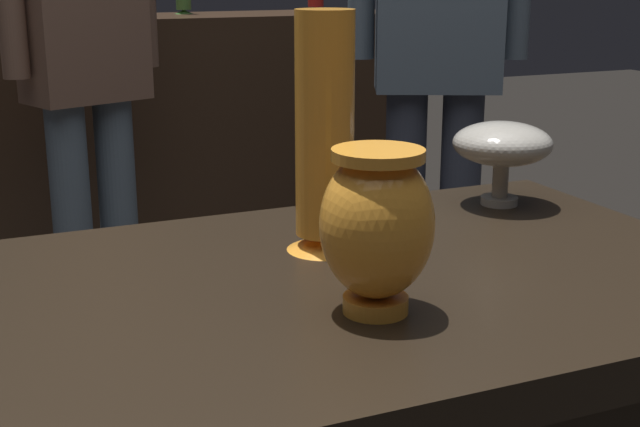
# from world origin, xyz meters

# --- Properties ---
(back_display_shelf) EXTENTS (2.60, 0.40, 0.99)m
(back_display_shelf) POSITION_xyz_m (0.00, 2.20, 0.49)
(back_display_shelf) COLOR #382619
(back_display_shelf) RESTS_ON ground_plane
(vase_centerpiece) EXTENTS (0.12, 0.12, 0.18)m
(vase_centerpiece) POSITION_xyz_m (0.08, -0.12, 0.90)
(vase_centerpiece) COLOR orange
(vase_centerpiece) RESTS_ON display_plinth
(vase_tall_behind) EXTENTS (0.10, 0.10, 0.31)m
(vase_tall_behind) POSITION_xyz_m (0.12, 0.10, 0.95)
(vase_tall_behind) COLOR orange
(vase_tall_behind) RESTS_ON display_plinth
(vase_left_accent) EXTENTS (0.15, 0.15, 0.13)m
(vase_left_accent) POSITION_xyz_m (0.46, 0.20, 0.89)
(vase_left_accent) COLOR gray
(vase_left_accent) RESTS_ON display_plinth
(visitor_near_right) EXTENTS (0.43, 0.30, 1.70)m
(visitor_near_right) POSITION_xyz_m (0.88, 1.11, 1.01)
(visitor_near_right) COLOR #333847
(visitor_near_right) RESTS_ON ground_plane
(visitor_center_back) EXTENTS (0.44, 0.28, 1.61)m
(visitor_center_back) POSITION_xyz_m (0.05, 1.60, 0.95)
(visitor_center_back) COLOR slate
(visitor_center_back) RESTS_ON ground_plane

